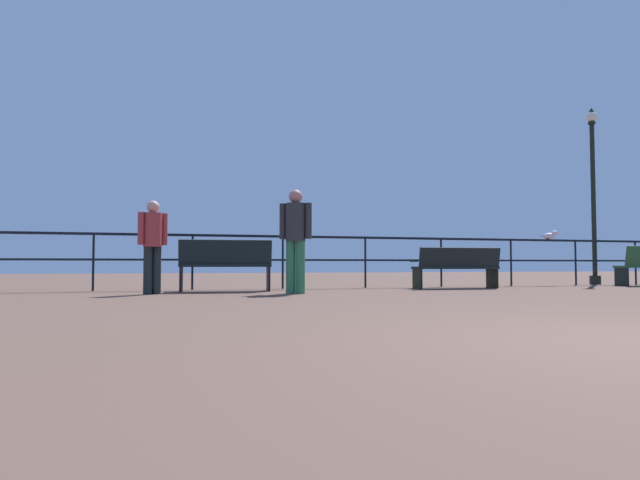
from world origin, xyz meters
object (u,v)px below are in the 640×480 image
object	(u,v)px
seagull_on_rail	(550,235)
person_at_railing	(296,234)
bench_near_left	(226,262)
bench_near_right	(457,266)
person_by_bench	(153,240)
lamppost_center	(593,193)

from	to	relation	value
seagull_on_rail	person_at_railing	bearing A→B (deg)	-164.19
bench_near_left	person_at_railing	bearing A→B (deg)	-44.38
bench_near_left	bench_near_right	world-z (taller)	bench_near_left
bench_near_left	person_by_bench	distance (m)	1.45
person_at_railing	seagull_on_rail	xyz separation A→B (m)	(6.72, 1.90, 0.17)
bench_near_right	lamppost_center	world-z (taller)	lamppost_center
bench_near_left	bench_near_right	xyz separation A→B (m)	(4.79, 0.00, -0.06)
bench_near_left	person_at_railing	world-z (taller)	person_at_railing
bench_near_left	seagull_on_rail	bearing A→B (deg)	6.24
bench_near_left	person_by_bench	size ratio (longest dim) A/B	1.09
lamppost_center	person_by_bench	bearing A→B (deg)	-170.90
bench_near_right	lamppost_center	xyz separation A→B (m)	(4.55, 1.13, 1.84)
lamppost_center	seagull_on_rail	size ratio (longest dim) A/B	11.53
person_by_bench	seagull_on_rail	distance (m)	9.19
lamppost_center	seagull_on_rail	distance (m)	1.93
person_at_railing	seagull_on_rail	bearing A→B (deg)	15.81
bench_near_right	lamppost_center	distance (m)	5.04
seagull_on_rail	bench_near_left	bearing A→B (deg)	-173.76
lamppost_center	person_by_bench	xyz separation A→B (m)	(-10.63, -1.70, -1.41)
bench_near_right	person_at_railing	xyz separation A→B (m)	(-3.72, -1.05, 0.55)
bench_near_right	seagull_on_rail	xyz separation A→B (m)	(3.00, 0.85, 0.72)
bench_near_left	bench_near_right	distance (m)	4.79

